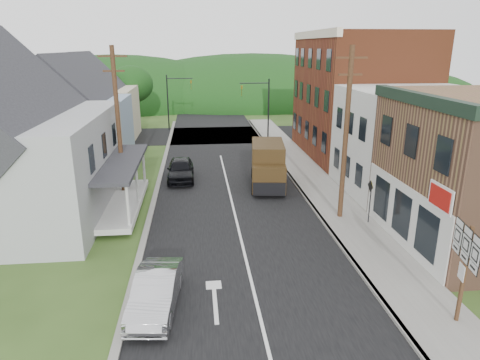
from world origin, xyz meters
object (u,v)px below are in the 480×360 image
object	(u,v)px
dark_sedan	(181,170)
route_sign_cluster	(465,261)
warning_sign	(370,196)
silver_sedan	(156,292)
delivery_van	(268,165)

from	to	relation	value
dark_sedan	route_sign_cluster	distance (m)	19.84
warning_sign	silver_sedan	bearing A→B (deg)	-150.23
silver_sedan	delivery_van	world-z (taller)	delivery_van
dark_sedan	delivery_van	distance (m)	6.15
silver_sedan	route_sign_cluster	xyz separation A→B (m)	(10.02, -1.92, 1.69)
silver_sedan	warning_sign	size ratio (longest dim) A/B	1.78
dark_sedan	delivery_van	world-z (taller)	delivery_van
delivery_van	route_sign_cluster	size ratio (longest dim) A/B	1.56
dark_sedan	route_sign_cluster	world-z (taller)	route_sign_cluster
silver_sedan	dark_sedan	distance (m)	15.37
silver_sedan	dark_sedan	size ratio (longest dim) A/B	0.93
delivery_van	route_sign_cluster	distance (m)	15.78
delivery_van	warning_sign	xyz separation A→B (m)	(4.16, -6.91, 0.18)
silver_sedan	route_sign_cluster	bearing A→B (deg)	-4.99
silver_sedan	route_sign_cluster	distance (m)	10.34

